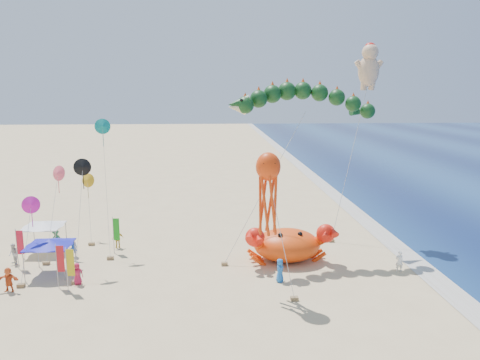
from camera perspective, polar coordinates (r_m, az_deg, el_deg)
The scene contains 11 objects.
ground at distance 37.71m, azimuth 3.28°, elevation -10.29°, with size 320.00×320.00×0.00m, color #D1B784.
foam_strip at distance 40.86m, azimuth 20.46°, elevation -9.27°, with size 320.00×320.00×0.00m, color silver.
crab_inflatable at distance 38.30m, azimuth 5.76°, elevation -7.75°, with size 7.28×5.00×3.19m.
dragon_kite at distance 38.66m, azimuth 7.75°, elevation 9.09°, with size 13.09×5.60×13.85m.
cherub_kite at distance 45.20m, azimuth 15.44°, elevation 13.28°, with size 4.75×3.57×17.84m.
octopus_kite at distance 30.49m, azimuth 3.44°, elevation -0.92°, with size 2.75×2.09×9.69m.
canopy_blue at distance 37.93m, azimuth -22.23°, elevation -7.07°, with size 3.39×3.39×2.71m.
canopy_white at distance 43.24m, azimuth -22.84°, elevation -4.96°, with size 3.34×3.34×2.71m.
feather_flags at distance 37.53m, azimuth -20.28°, elevation -7.81°, with size 7.28×7.73×3.20m.
beachgoers at distance 38.35m, azimuth -16.95°, elevation -9.06°, with size 30.77×9.82×1.72m.
small_kites at distance 40.37m, azimuth -19.62°, elevation 0.08°, with size 5.73×12.20×11.33m.
Camera 1 is at (-4.34, -34.90, 13.59)m, focal length 35.00 mm.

